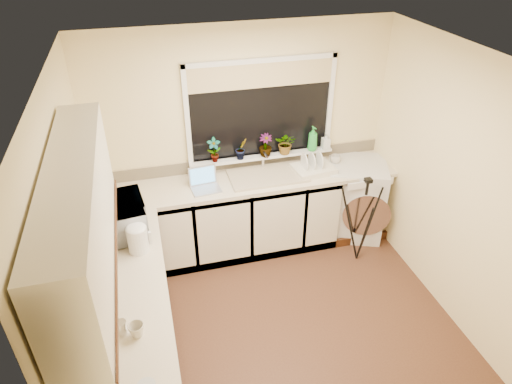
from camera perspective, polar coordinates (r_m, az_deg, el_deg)
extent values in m
plane|color=#553222|center=(4.50, 3.17, -16.02)|extent=(3.20, 3.20, 0.00)
plane|color=white|center=(3.13, 4.54, 15.36)|extent=(3.20, 3.20, 0.00)
plane|color=beige|center=(4.93, -1.73, 6.61)|extent=(3.20, 0.00, 3.20)
plane|color=beige|center=(2.70, 14.40, -21.23)|extent=(3.20, 0.00, 3.20)
plane|color=beige|center=(3.59, -21.49, -6.82)|extent=(0.00, 3.00, 3.00)
plane|color=beige|center=(4.39, 23.97, 0.19)|extent=(0.00, 3.00, 3.00)
cube|color=silver|center=(5.02, -4.40, -3.48)|extent=(2.55, 0.60, 0.86)
cube|color=silver|center=(3.88, -14.77, -18.22)|extent=(0.54, 2.40, 0.86)
cube|color=beige|center=(4.83, -0.83, 1.43)|extent=(3.20, 0.60, 0.04)
cube|color=beige|center=(3.55, -15.78, -13.54)|extent=(0.60, 2.40, 0.04)
cube|color=silver|center=(2.87, -21.14, -2.99)|extent=(0.28, 1.90, 0.70)
cube|color=beige|center=(3.42, -21.26, -11.19)|extent=(0.02, 2.40, 0.45)
cube|color=beige|center=(5.03, -1.65, 3.93)|extent=(3.20, 0.02, 0.14)
cube|color=black|center=(4.83, 0.59, 10.28)|extent=(1.50, 0.02, 1.00)
cube|color=tan|center=(4.68, 0.70, 14.43)|extent=(1.50, 0.02, 0.25)
cube|color=white|center=(5.00, 0.73, 4.56)|extent=(1.60, 0.14, 0.03)
cube|color=tan|center=(4.86, 1.45, 2.07)|extent=(0.82, 0.46, 0.03)
cylinder|color=silver|center=(4.96, 0.88, 4.15)|extent=(0.03, 0.03, 0.24)
cube|color=silver|center=(5.44, 12.19, -0.78)|extent=(0.82, 0.81, 0.91)
cube|color=#A5A4AC|center=(4.65, -6.28, 0.30)|extent=(0.31, 0.24, 0.02)
cube|color=#529FE0|center=(4.70, -6.74, 2.12)|extent=(0.29, 0.07, 0.20)
cylinder|color=white|center=(3.91, -14.63, -5.80)|extent=(0.17, 0.17, 0.23)
cube|color=silver|center=(4.98, 7.20, 2.87)|extent=(0.47, 0.37, 0.06)
cylinder|color=white|center=(3.32, -16.52, -16.00)|extent=(0.07, 0.07, 0.10)
imported|color=silver|center=(4.15, -16.25, -3.01)|extent=(0.42, 0.58, 0.30)
imported|color=#999999|center=(4.81, -5.29, 5.26)|extent=(0.15, 0.10, 0.27)
imported|color=#999999|center=(4.86, -1.86, 5.45)|extent=(0.16, 0.14, 0.23)
imported|color=#999999|center=(4.91, 1.19, 5.88)|extent=(0.16, 0.16, 0.25)
imported|color=#999999|center=(4.97, 3.78, 6.14)|extent=(0.28, 0.27, 0.25)
imported|color=green|center=(5.07, 7.14, 6.68)|extent=(0.13, 0.13, 0.28)
imported|color=#999999|center=(5.14, 8.78, 6.35)|extent=(0.08, 0.09, 0.18)
imported|color=beige|center=(5.19, 9.93, 4.08)|extent=(0.14, 0.14, 0.09)
imported|color=#C0B79E|center=(3.28, -14.79, -16.45)|extent=(0.13, 0.13, 0.10)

